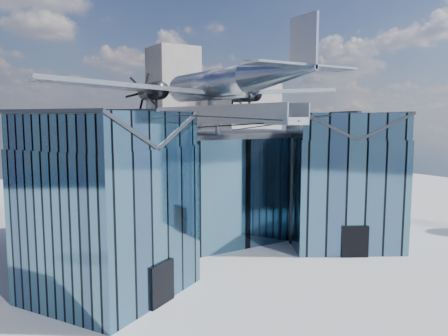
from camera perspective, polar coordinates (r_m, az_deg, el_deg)
ground_plane at (r=35.65m, az=1.73°, el=-11.90°), size 120.00×120.00×0.00m
museum at (r=39.20m, az=-2.95°, el=-1.86°), size 32.88×24.50×17.60m
bg_towers at (r=81.17m, az=-17.54°, el=5.44°), size 77.00×24.50×26.00m
tree_side_e at (r=62.54m, az=21.79°, el=-1.36°), size 3.12×3.12×4.61m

